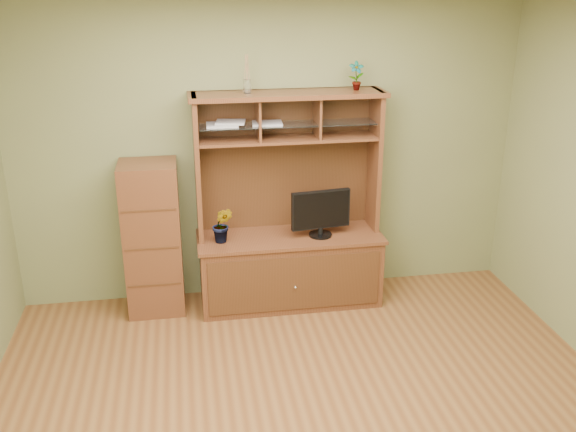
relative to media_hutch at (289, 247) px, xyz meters
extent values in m
cube|color=brown|center=(-0.14, -1.73, -0.53)|extent=(4.50, 4.00, 0.02)
cube|color=olive|center=(-0.14, 0.28, 0.83)|extent=(4.50, 0.02, 2.70)
cube|color=#4B2715|center=(0.00, -0.02, -0.21)|extent=(1.60, 0.55, 0.62)
cube|color=#3E2311|center=(0.00, -0.30, -0.21)|extent=(1.50, 0.01, 0.50)
sphere|color=silver|center=(0.00, -0.32, -0.24)|extent=(0.02, 0.02, 0.02)
cube|color=#4B2715|center=(0.00, -0.02, 0.11)|extent=(1.64, 0.59, 0.03)
cube|color=#4B2715|center=(-0.78, 0.08, 0.75)|extent=(0.04, 0.35, 1.25)
cube|color=#4B2715|center=(0.78, 0.08, 0.75)|extent=(0.04, 0.35, 1.25)
cube|color=#3E2311|center=(0.00, 0.24, 0.75)|extent=(1.52, 0.02, 1.25)
cube|color=#4B2715|center=(0.00, 0.08, 1.36)|extent=(1.66, 0.40, 0.04)
cube|color=#4B2715|center=(0.00, 0.08, 0.98)|extent=(1.52, 0.32, 0.02)
cube|color=#4B2715|center=(-0.25, 0.08, 1.16)|extent=(0.02, 0.31, 0.35)
cube|color=#4B2715|center=(0.25, 0.08, 1.16)|extent=(0.02, 0.31, 0.35)
cube|color=silver|center=(0.00, 0.07, 1.11)|extent=(1.50, 0.27, 0.01)
cylinder|color=black|center=(0.27, -0.08, 0.14)|extent=(0.20, 0.20, 0.02)
cylinder|color=black|center=(0.27, -0.08, 0.18)|extent=(0.04, 0.04, 0.06)
cube|color=black|center=(0.27, -0.08, 0.37)|extent=(0.53, 0.11, 0.34)
imported|color=#2D5A1F|center=(-0.60, -0.08, 0.29)|extent=(0.21, 0.18, 0.32)
imported|color=#2D6E26|center=(0.58, 0.08, 1.50)|extent=(0.14, 0.10, 0.24)
cylinder|color=silver|center=(-0.34, 0.08, 1.43)|extent=(0.06, 0.06, 0.11)
cylinder|color=#9B734D|center=(-0.34, 0.08, 1.59)|extent=(0.04, 0.04, 0.20)
cube|color=#BBBAC0|center=(-0.56, 0.08, 1.12)|extent=(0.27, 0.20, 0.02)
cube|color=#BBBAC0|center=(-0.49, 0.08, 1.14)|extent=(0.27, 0.22, 0.02)
cube|color=#BBBAC0|center=(-0.18, 0.08, 1.12)|extent=(0.27, 0.22, 0.02)
cube|color=#4B2715|center=(-1.20, 0.03, 0.16)|extent=(0.48, 0.44, 1.35)
cube|color=#3E2311|center=(-1.20, -0.19, -0.18)|extent=(0.44, 0.01, 0.02)
cube|color=#3E2311|center=(-1.20, -0.19, 0.16)|extent=(0.44, 0.01, 0.01)
cube|color=#3E2311|center=(-1.20, -0.19, 0.49)|extent=(0.44, 0.01, 0.02)
camera|label=1|loc=(-0.88, -5.21, 2.31)|focal=40.00mm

